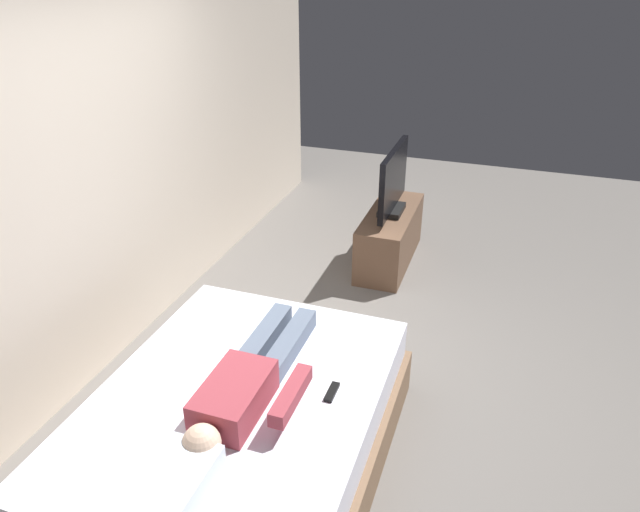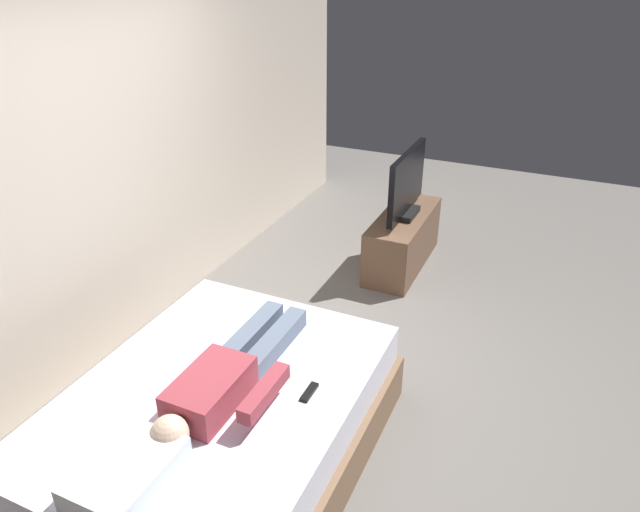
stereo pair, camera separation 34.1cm
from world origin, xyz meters
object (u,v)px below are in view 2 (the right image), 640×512
object	(u,v)px
person	(227,377)
tv	(407,185)
pillow	(126,473)
bed	(219,428)
remote	(309,392)
tv_stand	(403,240)

from	to	relation	value
person	tv	xyz separation A→B (m)	(2.67, -0.15, 0.16)
pillow	tv	distance (m)	3.38
bed	person	bearing A→B (deg)	-66.44
pillow	remote	size ratio (longest dim) A/B	3.20
person	remote	bearing A→B (deg)	-69.53
tv	pillow	bearing A→B (deg)	176.39
person	tv_stand	size ratio (longest dim) A/B	1.15
bed	tv_stand	bearing A→B (deg)	-4.51
person	tv	bearing A→B (deg)	-3.14
remote	tv_stand	world-z (taller)	remote
remote	bed	bearing A→B (deg)	110.92
bed	tv	bearing A→B (deg)	-4.51
pillow	remote	world-z (taller)	pillow
bed	remote	size ratio (longest dim) A/B	13.21
tv_stand	tv	world-z (taller)	tv
remote	tv_stand	bearing A→B (deg)	5.86
person	tv_stand	world-z (taller)	person
remote	tv	distance (m)	2.54
pillow	bed	bearing A→B (deg)	0.00
pillow	tv	world-z (taller)	tv
bed	pillow	distance (m)	0.75
bed	pillow	world-z (taller)	pillow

